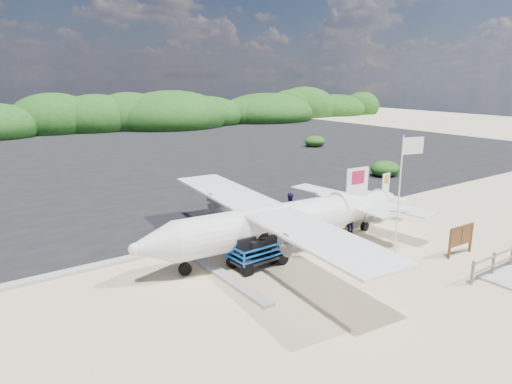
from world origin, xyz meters
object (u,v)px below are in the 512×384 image
Objects in this scene: flagpole at (394,257)px; signboard at (459,255)px; baggage_cart at (258,266)px; crew_c at (350,218)px; crew_a at (231,237)px; aircraft_large at (308,152)px; crew_b at (289,209)px.

flagpole reaches higher than signboard.
baggage_cart is 6.32m from crew_c.
crew_a reaches higher than crew_c.
crew_a is at bearing 47.33° from aircraft_large.
crew_a is at bearing 97.23° from baggage_cart.
flagpole is at bearing 61.77° from aircraft_large.
crew_b is at bearing 98.36° from flagpole.
aircraft_large is at bearing -123.17° from crew_c.
crew_b reaches higher than signboard.
flagpole reaches higher than baggage_cart.
baggage_cart is 1.46× the size of crew_b.
baggage_cart is at bearing 154.70° from signboard.
crew_b is (-3.54, 7.83, 0.90)m from signboard.
baggage_cart is 1.57× the size of crew_c.
flagpole is 3.13× the size of crew_a.
baggage_cart is 0.48× the size of flagpole.
signboard is at bearing -30.21° from baggage_cart.
crew_b is 3.36m from crew_c.
signboard is 1.05× the size of crew_c.
crew_b is at bearing -179.43° from crew_a.
flagpole reaches higher than aircraft_large.
crew_c is at bearing 78.38° from flagpole.
flagpole is 28.70m from aircraft_large.
signboard is at bearing 124.27° from crew_a.
aircraft_large is (21.71, 19.54, -0.87)m from crew_a.
signboard is (2.62, -1.53, 0.00)m from flagpole.
baggage_cart is 5.92m from crew_b.
signboard is 10.35m from crew_a.
signboard reaches higher than baggage_cart.
crew_c is at bearing 3.13° from baggage_cart.
crew_a is at bearing -5.64° from crew_c.
signboard is 1.01× the size of crew_a.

